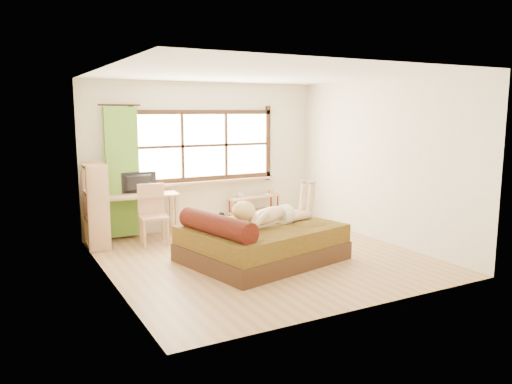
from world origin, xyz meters
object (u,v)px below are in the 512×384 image
chair (153,211)px  desk (140,200)px  bed (259,242)px  pipe_shelf (255,203)px  kitten (214,220)px  bookshelf (96,205)px  woman (272,204)px

chair → desk: bearing=113.7°
bed → pipe_shelf: bed is taller
pipe_shelf → bed: bearing=-125.0°
kitten → desk: bearing=92.6°
kitten → pipe_shelf: size_ratio=0.28×
desk → chair: chair is taller
bed → chair: size_ratio=2.44×
chair → kitten: bearing=-68.6°
pipe_shelf → bookshelf: bearing=177.7°
woman → pipe_shelf: woman is taller
kitten → bookshelf: (-1.28, 1.74, 0.04)m
desk → pipe_shelf: (2.28, 0.12, -0.28)m
bed → chair: (-1.08, 1.69, 0.27)m
desk → kitten: bearing=-68.2°
kitten → desk: size_ratio=0.24×
woman → desk: woman is taller
desk → pipe_shelf: desk is taller
bed → woman: bearing=-23.5°
kitten → chair: size_ratio=0.32×
kitten → pipe_shelf: kitten is taller
bed → woman: size_ratio=1.64×
pipe_shelf → bookshelf: bookshelf is taller
desk → pipe_shelf: 2.30m
kitten → chair: (-0.42, 1.58, -0.10)m
bed → pipe_shelf: bearing=50.8°
kitten → bookshelf: bookshelf is taller
pipe_shelf → desk: bearing=174.6°
bed → bookshelf: bearing=124.0°
woman → chair: bearing=114.0°
pipe_shelf → bookshelf: size_ratio=0.83×
bed → woman: 0.59m
bed → kitten: size_ratio=7.67×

